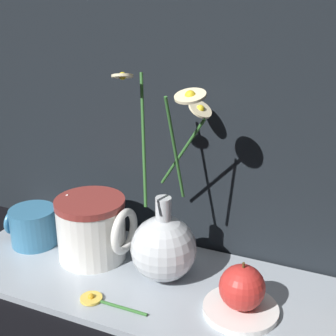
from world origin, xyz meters
TOP-DOWN VIEW (x-y plane):
  - ground_plane at (0.00, 0.00)m, footprint 6.00×6.00m
  - shelf at (0.00, 0.00)m, footprint 0.79×0.27m
  - vase_with_flowers at (-0.02, 0.02)m, footprint 0.15×0.17m
  - yellow_mug at (-0.30, 0.02)m, footprint 0.10×0.09m
  - ceramic_pitcher at (-0.17, 0.02)m, footprint 0.15×0.13m
  - saucer_plate at (0.13, -0.02)m, footprint 0.12×0.12m
  - orange_fruit at (0.13, -0.02)m, footprint 0.07×0.07m
  - loose_daisy at (-0.09, -0.09)m, footprint 0.12×0.04m

SIDE VIEW (x-z plane):
  - ground_plane at x=0.00m, z-range 0.00..0.00m
  - shelf at x=0.00m, z-range 0.00..0.01m
  - loose_daisy at x=-0.09m, z-range 0.01..0.02m
  - saucer_plate at x=0.13m, z-range 0.01..0.02m
  - yellow_mug at x=-0.30m, z-range 0.01..0.08m
  - orange_fruit at x=0.13m, z-range 0.02..0.10m
  - ceramic_pitcher at x=-0.17m, z-range 0.01..0.14m
  - vase_with_flowers at x=-0.02m, z-range -0.10..0.25m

